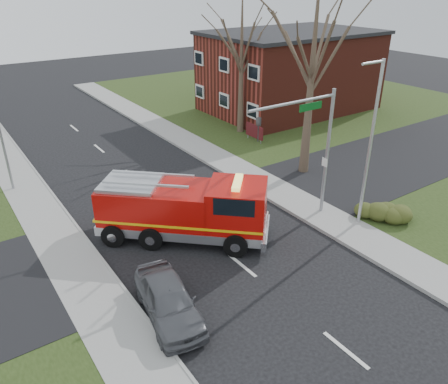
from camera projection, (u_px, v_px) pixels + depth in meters
ground at (242, 266)px, 19.55m from camera, size 120.00×120.00×0.00m
sidewalk_right at (338, 224)px, 22.67m from camera, size 2.40×80.00×0.15m
sidewalk_left at (110, 320)px, 16.36m from camera, size 2.40×80.00×0.15m
cross_street_right at (442, 142)px, 33.86m from camera, size 30.00×8.00×0.15m
brick_building at (290, 71)px, 40.87m from camera, size 15.40×10.40×7.25m
health_center_sign at (254, 131)px, 33.72m from camera, size 0.12×2.00×1.40m
hedge_corner at (389, 209)px, 23.13m from camera, size 2.80×2.00×0.90m
bare_tree_near at (313, 57)px, 25.52m from camera, size 6.00×6.00×12.00m
bare_tree_far at (242, 51)px, 33.33m from camera, size 5.25×5.25×10.50m
traffic_signal_mast at (311, 135)px, 21.22m from camera, size 5.29×0.18×6.80m
streetlight_pole at (370, 142)px, 20.79m from camera, size 1.48×0.16×8.40m
utility_pole_far at (1, 135)px, 24.86m from camera, size 0.14×0.14×7.00m
fire_engine at (185, 211)px, 21.10m from camera, size 7.72×7.43×3.23m
parked_car_maroon at (169, 300)px, 16.33m from camera, size 2.53×4.70×1.52m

